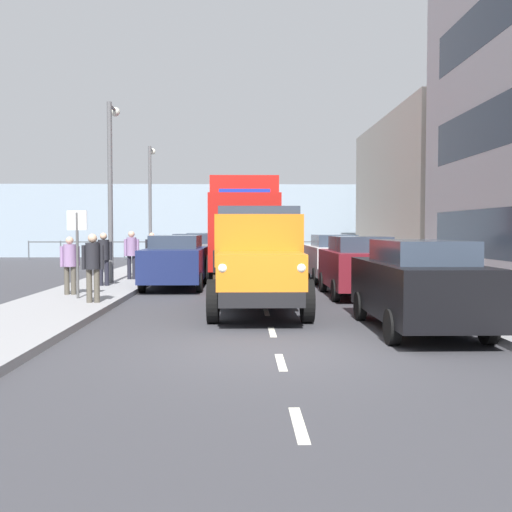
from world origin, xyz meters
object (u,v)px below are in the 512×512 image
at_px(pedestrian_by_lamp, 152,249).
at_px(car_maroon_kerbside_1, 358,265).
at_px(street_sign, 77,239).
at_px(pedestrian_strolling, 93,262).
at_px(car_navy_oppositeside_0, 176,260).
at_px(lamp_post_promenade, 111,175).
at_px(lorry_cargo_red, 244,225).
at_px(car_white_kerbside_2, 333,257).
at_px(pedestrian_with_bag, 70,261).
at_px(pedestrian_in_dark_coat, 104,255).
at_px(pedestrian_couple_b, 132,251).
at_px(lamp_post_far, 151,194).
at_px(car_teal_oppositeside_2, 202,248).
at_px(truck_vintage_orange, 259,262).
at_px(car_black_kerbside_near, 418,284).
at_px(car_grey_oppositeside_1, 192,253).

bearing_deg(pedestrian_by_lamp, car_maroon_kerbside_1, 133.96).
bearing_deg(street_sign, pedestrian_strolling, 124.06).
bearing_deg(car_navy_oppositeside_0, lamp_post_promenade, -9.20).
bearing_deg(lorry_cargo_red, car_white_kerbside_2, 152.29).
bearing_deg(pedestrian_with_bag, car_navy_oppositeside_0, -126.86).
xyz_separation_m(pedestrian_in_dark_coat, pedestrian_couple_b, (-0.43, -2.39, 0.03)).
xyz_separation_m(lamp_post_far, street_sign, (-0.34, 14.44, -2.01)).
distance_m(pedestrian_with_bag, pedestrian_by_lamp, 7.93).
xyz_separation_m(pedestrian_in_dark_coat, street_sign, (-0.12, 3.39, 0.56)).
bearing_deg(pedestrian_in_dark_coat, lorry_cargo_red, -133.84).
bearing_deg(pedestrian_by_lamp, street_sign, 86.26).
xyz_separation_m(lamp_post_promenade, street_sign, (-0.11, 4.54, -2.04)).
bearing_deg(lamp_post_promenade, lorry_cargo_red, -141.95).
xyz_separation_m(lamp_post_promenade, lamp_post_far, (0.23, -9.90, -0.03)).
bearing_deg(car_white_kerbside_2, car_teal_oppositeside_2, -61.32).
xyz_separation_m(car_navy_oppositeside_0, lamp_post_far, (2.39, -10.25, 2.79)).
bearing_deg(car_teal_oppositeside_2, pedestrian_in_dark_coat, 80.46).
bearing_deg(pedestrian_couple_b, car_teal_oppositeside_2, -99.40).
relative_size(car_teal_oppositeside_2, pedestrian_by_lamp, 2.51).
bearing_deg(lorry_cargo_red, pedestrian_with_bag, 56.35).
bearing_deg(pedestrian_couple_b, lamp_post_far, -85.71).
relative_size(pedestrian_with_bag, street_sign, 0.70).
xyz_separation_m(truck_vintage_orange, car_teal_oppositeside_2, (2.55, -18.19, -0.28)).
relative_size(car_maroon_kerbside_1, lamp_post_promenade, 0.67).
xyz_separation_m(car_black_kerbside_near, pedestrian_couple_b, (7.22, -10.02, 0.26)).
bearing_deg(lamp_post_far, pedestrian_couple_b, 94.29).
bearing_deg(car_maroon_kerbside_1, pedestrian_with_bag, 4.69).
height_order(lorry_cargo_red, car_navy_oppositeside_0, lorry_cargo_red).
relative_size(pedestrian_couple_b, street_sign, 0.76).
xyz_separation_m(lorry_cargo_red, lamp_post_promenade, (4.41, 3.45, 1.65)).
distance_m(pedestrian_strolling, lamp_post_far, 15.60).
distance_m(car_maroon_kerbside_1, car_white_kerbside_2, 4.79).
bearing_deg(car_teal_oppositeside_2, car_white_kerbside_2, 118.68).
xyz_separation_m(pedestrian_with_bag, pedestrian_by_lamp, (-1.02, -7.86, 0.04)).
distance_m(car_maroon_kerbside_1, car_navy_oppositeside_0, 6.09).
bearing_deg(street_sign, pedestrian_in_dark_coat, -87.93).
bearing_deg(pedestrian_couple_b, pedestrian_with_bag, 81.30).
bearing_deg(lamp_post_promenade, pedestrian_by_lamp, -99.26).
height_order(car_white_kerbside_2, car_grey_oppositeside_1, same).
xyz_separation_m(car_grey_oppositeside_1, street_sign, (2.05, 10.52, 0.79)).
xyz_separation_m(car_grey_oppositeside_1, pedestrian_couple_b, (1.74, 4.74, 0.26)).
relative_size(car_navy_oppositeside_0, pedestrian_strolling, 2.75).
distance_m(car_maroon_kerbside_1, car_grey_oppositeside_1, 10.53).
distance_m(pedestrian_couple_b, lamp_post_promenade, 2.88).
bearing_deg(pedestrian_by_lamp, car_grey_oppositeside_1, -129.56).
distance_m(car_white_kerbside_2, car_teal_oppositeside_2, 11.41).
bearing_deg(pedestrian_in_dark_coat, street_sign, 92.07).
bearing_deg(car_teal_oppositeside_2, lamp_post_promenade, 79.60).
height_order(pedestrian_in_dark_coat, pedestrian_by_lamp, pedestrian_in_dark_coat).
xyz_separation_m(car_white_kerbside_2, car_grey_oppositeside_1, (5.47, -4.21, 0.00)).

